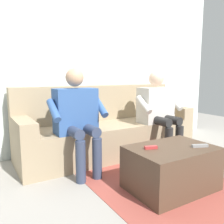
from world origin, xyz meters
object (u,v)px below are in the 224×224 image
(remote_red, at_px, (151,147))
(remote_gray, at_px, (200,146))
(couch, at_px, (107,131))
(person_left_seated, at_px, (158,108))
(coffee_table, at_px, (171,168))
(person_right_seated, at_px, (78,115))

(remote_red, xyz_separation_m, remote_gray, (-0.42, 0.19, -0.00))
(remote_gray, bearing_deg, remote_red, -2.10)
(couch, bearing_deg, person_left_seated, 148.05)
(couch, bearing_deg, remote_red, 80.00)
(coffee_table, distance_m, remote_red, 0.30)
(coffee_table, height_order, remote_gray, remote_gray)
(coffee_table, bearing_deg, remote_gray, 148.56)
(person_left_seated, relative_size, person_right_seated, 0.99)
(couch, relative_size, person_right_seated, 2.09)
(coffee_table, bearing_deg, couch, -90.00)
(coffee_table, relative_size, person_left_seated, 0.70)
(coffee_table, xyz_separation_m, person_right_seated, (0.58, -0.82, 0.43))
(couch, distance_m, remote_red, 1.16)
(couch, height_order, coffee_table, couch)
(coffee_table, bearing_deg, remote_red, -15.88)
(remote_red, bearing_deg, coffee_table, -178.09)
(person_left_seated, distance_m, person_right_seated, 1.15)
(person_left_seated, xyz_separation_m, remote_red, (0.78, 0.78, -0.21))
(person_right_seated, distance_m, remote_gray, 1.26)
(couch, xyz_separation_m, person_left_seated, (-0.58, 0.36, 0.32))
(person_right_seated, bearing_deg, remote_red, 116.22)
(remote_gray, bearing_deg, person_right_seated, -27.92)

